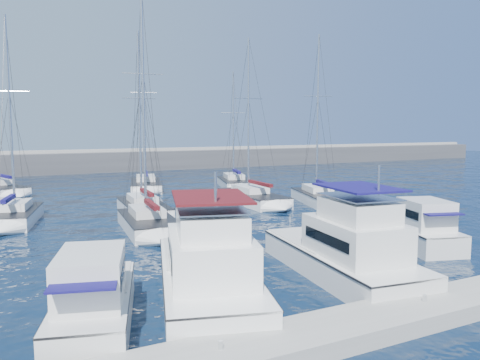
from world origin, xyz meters
name	(u,v)px	position (x,y,z in m)	size (l,w,h in m)	color
ground	(269,248)	(0.00, 0.00, 0.00)	(220.00, 220.00, 0.00)	black
breakwater	(100,165)	(0.00, 52.00, 1.05)	(160.00, 6.00, 4.45)	#424244
dock	(424,310)	(0.00, -11.00, 0.30)	(40.00, 2.20, 0.60)	gray
dock_cleat_near_port	(221,345)	(-8.00, -11.00, 0.72)	(0.16, 0.16, 0.25)	silver
dock_cleat_centre	(425,298)	(0.00, -11.00, 0.72)	(0.16, 0.16, 0.25)	silver
motor_yacht_port_outer	(94,302)	(-10.71, -6.62, 0.94)	(4.20, 7.22, 3.20)	silver
motor_yacht_port_inner	(208,271)	(-6.19, -5.80, 1.13)	(6.30, 10.75, 4.69)	white
motor_yacht_stbd_inner	(345,253)	(0.41, -6.13, 1.13)	(4.64, 10.07, 4.69)	silver
motor_yacht_stbd_outer	(420,231)	(7.77, -3.71, 0.94)	(4.23, 6.47, 3.20)	silver
sailboat_mid_a	(13,216)	(-12.84, 14.11, 0.54)	(4.49, 7.59, 14.95)	white
sailboat_mid_b	(148,222)	(-4.92, 7.43, 0.55)	(3.68, 7.75, 16.52)	silver
sailboat_mid_c	(144,208)	(-3.71, 13.05, 0.53)	(3.38, 7.77, 14.47)	white
sailboat_mid_d	(252,198)	(6.58, 14.27, 0.52)	(3.33, 8.84, 15.04)	white
sailboat_mid_e	(319,197)	(12.09, 11.80, 0.54)	(5.13, 8.24, 15.37)	white
sailboat_back_b	(146,185)	(0.50, 27.73, 0.54)	(5.23, 9.15, 17.04)	silver
sailboat_back_c	(235,183)	(10.10, 25.15, 0.51)	(5.17, 8.55, 13.47)	silver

